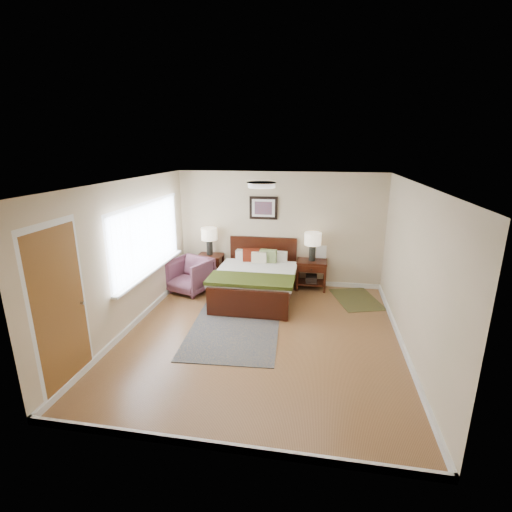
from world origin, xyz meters
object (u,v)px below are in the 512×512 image
(nightstand_left, at_px, (210,260))
(lamp_left, at_px, (209,236))
(armchair, at_px, (190,275))
(nightstand_right, at_px, (311,272))
(rug_persian, at_px, (234,330))
(bed, at_px, (256,275))
(lamp_right, at_px, (313,241))

(nightstand_left, height_order, lamp_left, lamp_left)
(nightstand_left, height_order, armchair, armchair)
(nightstand_right, distance_m, rug_persian, 2.54)
(nightstand_right, xyz_separation_m, rug_persian, (-1.22, -2.19, -0.38))
(bed, xyz_separation_m, lamp_right, (1.10, 0.73, 0.59))
(lamp_right, xyz_separation_m, rug_persian, (-1.22, -2.21, -1.07))
(nightstand_left, distance_m, nightstand_right, 2.29)
(nightstand_left, height_order, lamp_right, lamp_right)
(nightstand_left, relative_size, lamp_right, 1.07)
(bed, bearing_deg, armchair, 176.21)
(nightstand_left, height_order, rug_persian, nightstand_left)
(rug_persian, bearing_deg, lamp_left, 112.01)
(lamp_left, height_order, lamp_right, lamp_left)
(lamp_left, relative_size, rug_persian, 0.29)
(nightstand_left, bearing_deg, lamp_left, 90.00)
(lamp_left, xyz_separation_m, rug_persian, (1.06, -2.21, -1.08))
(lamp_right, bearing_deg, rug_persian, -118.99)
(nightstand_right, bearing_deg, nightstand_left, -179.80)
(bed, relative_size, armchair, 2.42)
(lamp_left, relative_size, lamp_right, 1.00)
(lamp_right, bearing_deg, nightstand_left, -179.45)
(bed, xyz_separation_m, lamp_left, (-1.19, 0.73, 0.60))
(armchair, bearing_deg, nightstand_left, 87.61)
(bed, distance_m, lamp_right, 1.44)
(bed, relative_size, lamp_left, 3.20)
(bed, bearing_deg, nightstand_right, 33.13)
(lamp_right, xyz_separation_m, armchair, (-2.55, -0.63, -0.71))
(armchair, height_order, rug_persian, armchair)
(lamp_left, distance_m, rug_persian, 2.68)
(bed, xyz_separation_m, nightstand_left, (-1.19, 0.71, 0.04))
(nightstand_left, height_order, nightstand_right, nightstand_left)
(lamp_left, distance_m, lamp_right, 2.28)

